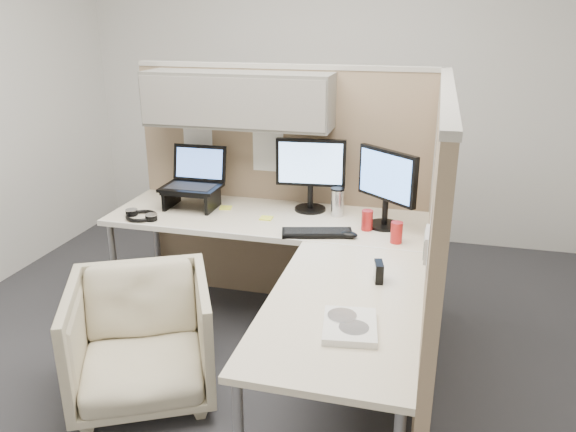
% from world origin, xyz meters
% --- Properties ---
extents(ground, '(4.50, 4.50, 0.00)m').
position_xyz_m(ground, '(0.00, 0.00, 0.00)').
color(ground, '#2B2B2F').
rests_on(ground, ground).
extents(partition_back, '(2.00, 0.36, 1.63)m').
position_xyz_m(partition_back, '(-0.22, 0.83, 1.10)').
color(partition_back, '#998064').
rests_on(partition_back, ground).
extents(partition_right, '(0.07, 2.03, 1.63)m').
position_xyz_m(partition_right, '(0.90, -0.07, 0.82)').
color(partition_right, '#998064').
rests_on(partition_right, ground).
extents(desk, '(2.00, 1.98, 0.73)m').
position_xyz_m(desk, '(0.12, 0.13, 0.69)').
color(desk, beige).
rests_on(desk, ground).
extents(office_chair, '(0.92, 0.90, 0.72)m').
position_xyz_m(office_chair, '(-0.52, -0.38, 0.36)').
color(office_chair, beige).
rests_on(office_chair, ground).
extents(monitor_left, '(0.44, 0.20, 0.47)m').
position_xyz_m(monitor_left, '(0.13, 0.72, 1.00)').
color(monitor_left, black).
rests_on(monitor_left, desk).
extents(monitor_right, '(0.36, 0.31, 0.47)m').
position_xyz_m(monitor_right, '(0.62, 0.54, 1.00)').
color(monitor_right, black).
rests_on(monitor_right, desk).
extents(laptop_station, '(0.37, 0.32, 0.38)m').
position_xyz_m(laptop_station, '(-0.63, 0.60, 0.88)').
color(laptop_station, black).
rests_on(laptop_station, desk).
extents(keyboard, '(0.42, 0.23, 0.02)m').
position_xyz_m(keyboard, '(0.26, 0.30, 0.74)').
color(keyboard, black).
rests_on(keyboard, desk).
extents(mouse, '(0.12, 0.09, 0.04)m').
position_xyz_m(mouse, '(0.44, 0.31, 0.75)').
color(mouse, black).
rests_on(mouse, desk).
extents(travel_mug, '(0.08, 0.08, 0.18)m').
position_xyz_m(travel_mug, '(0.31, 0.66, 0.82)').
color(travel_mug, silver).
rests_on(travel_mug, desk).
extents(soda_can_green, '(0.07, 0.07, 0.12)m').
position_xyz_m(soda_can_green, '(0.71, 0.30, 0.79)').
color(soda_can_green, '#B21E1E').
rests_on(soda_can_green, desk).
extents(soda_can_silver, '(0.07, 0.07, 0.12)m').
position_xyz_m(soda_can_silver, '(0.52, 0.46, 0.79)').
color(soda_can_silver, '#B21E1E').
rests_on(soda_can_silver, desk).
extents(sticky_note_d, '(0.08, 0.08, 0.01)m').
position_xyz_m(sticky_note_d, '(-0.10, 0.49, 0.73)').
color(sticky_note_d, '#F5FA41').
rests_on(sticky_note_d, desk).
extents(sticky_note_c, '(0.09, 0.09, 0.01)m').
position_xyz_m(sticky_note_c, '(-0.42, 0.62, 0.73)').
color(sticky_note_c, '#F5FA41').
rests_on(sticky_note_c, desk).
extents(headphones, '(0.24, 0.24, 0.04)m').
position_xyz_m(headphones, '(-0.86, 0.31, 0.75)').
color(headphones, black).
rests_on(headphones, desk).
extents(paper_stack, '(0.25, 0.30, 0.03)m').
position_xyz_m(paper_stack, '(0.60, -0.67, 0.75)').
color(paper_stack, white).
rests_on(paper_stack, desk).
extents(desk_clock, '(0.06, 0.10, 0.10)m').
position_xyz_m(desk_clock, '(0.66, -0.20, 0.78)').
color(desk_clock, black).
rests_on(desk_clock, desk).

